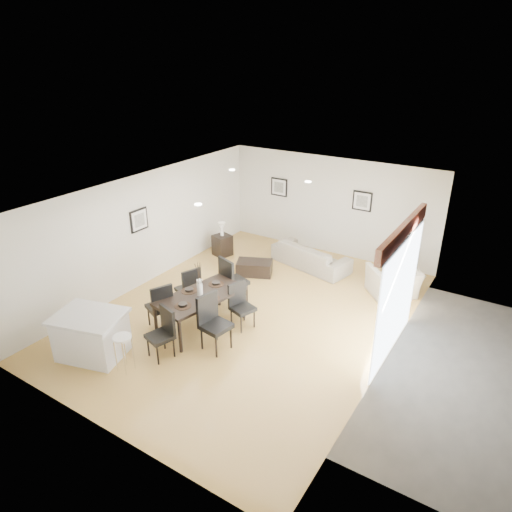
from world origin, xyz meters
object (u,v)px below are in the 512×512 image
Objects in this scene: kitchen_island at (91,335)px; coffee_table at (254,268)px; armchair at (393,282)px; bar_stool at (123,341)px; dining_chair_enear at (212,319)px; sofa at (311,256)px; dining_chair_wnear at (161,304)px; dining_chair_foot at (231,278)px; dining_table at (200,298)px; dining_chair_efar at (240,303)px; side_table at (222,245)px; dining_chair_wfar at (190,287)px; dining_chair_head at (163,330)px.

coffee_table is at bearing 65.07° from kitchen_island.
armchair is 6.19m from bar_stool.
bar_stool is at bearing 156.46° from dining_chair_enear.
dining_chair_wnear is (-1.26, -4.31, 0.26)m from sofa.
dining_chair_wnear is 1.27m from dining_chair_enear.
dining_chair_enear is at bearing 131.47° from dining_chair_foot.
dining_chair_enear reaches higher than dining_chair_wnear.
bar_stool reaches higher than coffee_table.
dining_table is 1.86m from bar_stool.
dining_table is at bearing 64.04° from dining_chair_enear.
dining_chair_enear reaches higher than armchair.
dining_chair_wnear is 0.91× the size of dining_chair_foot.
kitchen_island is at bearing -123.75° from coffee_table.
dining_chair_wnear reaches higher than coffee_table.
dining_chair_enear is 0.99× the size of dining_chair_foot.
dining_chair_enear reaches higher than sofa.
dining_chair_efar is (-2.28, -2.98, 0.19)m from armchair.
dining_chair_wnear is at bearing 4.93° from armchair.
dining_table is 3.67m from side_table.
coffee_table is at bearing 109.70° from dining_table.
dining_chair_enear is at bearing -162.33° from dining_chair_efar.
sofa is 2.81m from dining_chair_foot.
dining_chair_enear is 2.25m from kitchen_island.
sofa is 5.74m from bar_stool.
dining_table reaches higher than side_table.
dining_table is 2.21× the size of coffee_table.
dining_table is 3.35× the size of side_table.
dining_chair_enear is 1.66m from bar_stool.
armchair is 0.93× the size of dining_chair_foot.
armchair is at bearing 58.96° from bar_stool.
dining_chair_wfar is 1.05× the size of dining_chair_efar.
armchair reaches higher than side_table.
armchair is at bearing -10.71° from coffee_table.
dining_chair_enear is at bearing -56.23° from side_table.
dining_chair_head reaches higher than kitchen_island.
dining_chair_efar is 2.49m from bar_stool.
dining_chair_foot is 1.64m from coffee_table.
sofa is 3.64m from dining_chair_wfar.
coffee_table is (-0.41, 3.77, -0.37)m from dining_chair_head.
side_table is at bearing 128.97° from dining_chair_head.
dining_table is at bearing 94.28° from sofa.
dining_table is (-0.62, -3.83, 0.37)m from sofa.
sofa is 4.27m from dining_chair_enear.
dining_chair_wfar is 1.41× the size of bar_stool.
dining_chair_efar is at bearing 9.62° from armchair.
kitchen_island is (-1.09, -2.95, -0.19)m from dining_chair_foot.
dining_chair_enear is at bearing 103.58° from sofa.
dining_chair_efar reaches higher than kitchen_island.
kitchen_island is (-0.73, -4.48, 0.26)m from coffee_table.
dining_chair_wnear reaches higher than dining_table.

